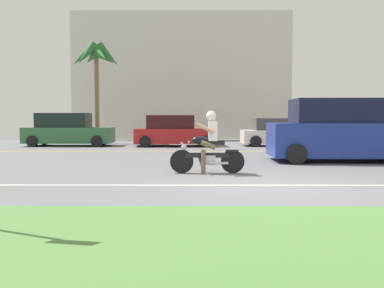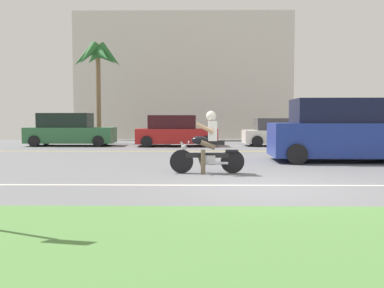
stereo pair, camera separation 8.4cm
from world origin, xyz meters
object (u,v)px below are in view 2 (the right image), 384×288
motorcyclist (208,147)px  parked_car_1 (175,132)px  parked_car_2 (282,133)px  palm_tree_0 (98,60)px  parked_car_0 (69,131)px  suv_nearby (343,131)px

motorcyclist → parked_car_1: bearing=97.8°
parked_car_2 → palm_tree_0: 10.99m
parked_car_2 → parked_car_0: bearing=-179.8°
parked_car_1 → parked_car_2: parked_car_1 is taller
parked_car_1 → palm_tree_0: size_ratio=0.74×
parked_car_1 → palm_tree_0: palm_tree_0 is taller
parked_car_2 → palm_tree_0: (-9.99, 2.12, 4.06)m
palm_tree_0 → parked_car_0: bearing=-114.7°
parked_car_0 → palm_tree_0: palm_tree_0 is taller
parked_car_0 → parked_car_1: size_ratio=1.06×
parked_car_0 → parked_car_2: (10.99, 0.04, -0.11)m
motorcyclist → suv_nearby: bearing=33.1°
parked_car_0 → parked_car_2: parked_car_0 is taller
parked_car_0 → palm_tree_0: 4.61m
parked_car_1 → parked_car_2: size_ratio=1.01×
parked_car_0 → palm_tree_0: size_ratio=0.78×
parked_car_0 → parked_car_2: bearing=0.2°
motorcyclist → parked_car_2: size_ratio=0.47×
suv_nearby → parked_car_2: bearing=93.4°
palm_tree_0 → parked_car_2: bearing=-12.0°
suv_nearby → parked_car_0: size_ratio=1.09×
parked_car_0 → parked_car_2: size_ratio=1.07×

